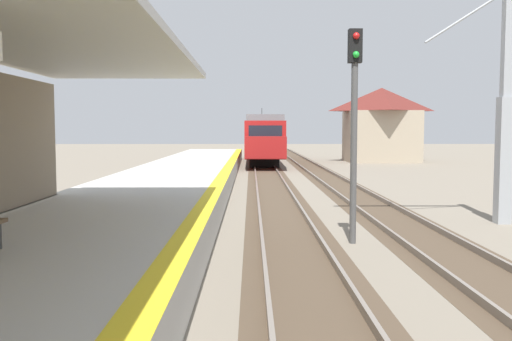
% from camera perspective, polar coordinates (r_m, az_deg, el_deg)
% --- Properties ---
extents(station_platform, '(5.00, 80.00, 0.91)m').
position_cam_1_polar(station_platform, '(14.68, -13.98, -5.11)').
color(station_platform, '#B7B5AD').
rests_on(station_platform, ground).
extents(track_pair_nearest_platform, '(2.34, 120.00, 0.16)m').
position_cam_1_polar(track_pair_nearest_platform, '(18.32, 2.61, -4.42)').
color(track_pair_nearest_platform, '#4C3D2D').
rests_on(track_pair_nearest_platform, ground).
extents(track_pair_middle, '(2.34, 120.00, 0.16)m').
position_cam_1_polar(track_pair_middle, '(18.81, 13.04, -4.30)').
color(track_pair_middle, '#4C3D2D').
rests_on(track_pair_middle, ground).
extents(approaching_train, '(2.93, 19.60, 4.76)m').
position_cam_1_polar(approaching_train, '(47.16, 0.70, 3.46)').
color(approaching_train, maroon).
rests_on(approaching_train, ground).
extents(rail_signal_post, '(0.32, 0.34, 5.20)m').
position_cam_1_polar(rail_signal_post, '(13.75, 10.03, 5.80)').
color(rail_signal_post, '#4C4C4C').
rests_on(rail_signal_post, ground).
extents(catenary_pylon_far_side, '(5.00, 0.40, 7.50)m').
position_cam_1_polar(catenary_pylon_far_side, '(17.90, 23.33, 6.45)').
color(catenary_pylon_far_side, '#9EA3A8').
rests_on(catenary_pylon_far_side, ground).
extents(distant_trackside_house, '(6.60, 5.28, 6.40)m').
position_cam_1_polar(distant_trackside_house, '(49.69, 12.71, 4.73)').
color(distant_trackside_house, tan).
rests_on(distant_trackside_house, ground).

